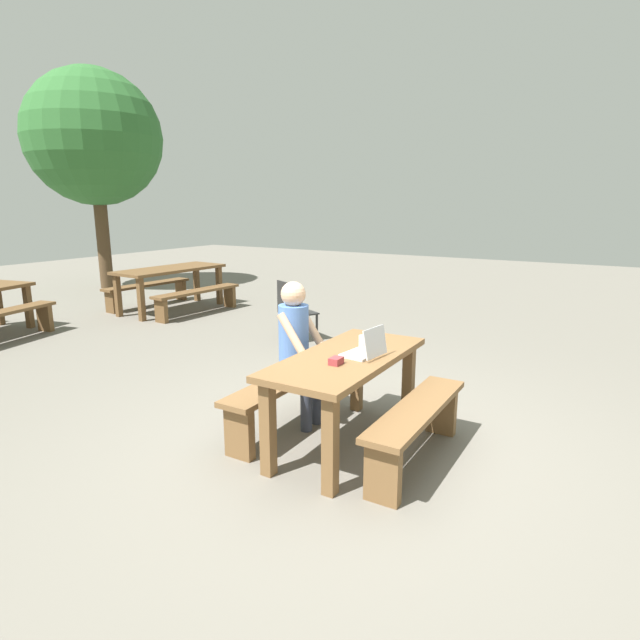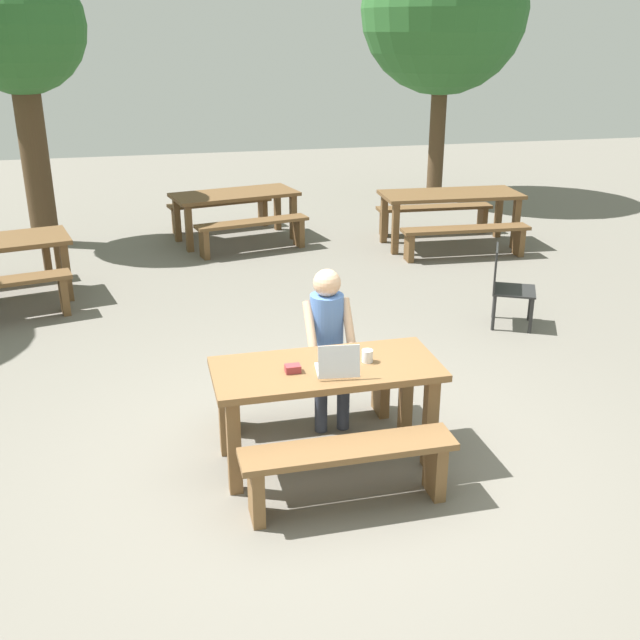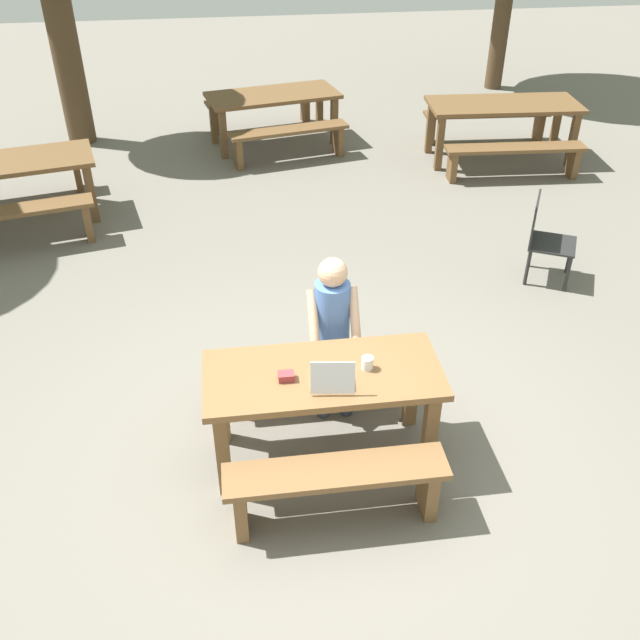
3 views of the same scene
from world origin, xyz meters
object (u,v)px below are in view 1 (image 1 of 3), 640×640
object	(u,v)px
small_pouch	(336,361)
picnic_table_mid	(170,274)
tree_left	(94,139)
picnic_table_front	(346,371)
person_seated	(298,343)
laptop	(366,349)
coffee_mug	(363,341)
plastic_chair	(293,310)

from	to	relation	value
small_pouch	picnic_table_mid	size ratio (longest dim) A/B	0.05
tree_left	picnic_table_front	bearing A→B (deg)	-116.42
person_seated	tree_left	size ratio (longest dim) A/B	0.27
laptop	picnic_table_mid	world-z (taller)	laptop
small_pouch	coffee_mug	world-z (taller)	coffee_mug
picnic_table_front	person_seated	xyz separation A→B (m)	(0.15, 0.55, 0.11)
laptop	plastic_chair	distance (m)	3.41
coffee_mug	person_seated	xyz separation A→B (m)	(-0.15, 0.55, -0.06)
picnic_table_front	tree_left	distance (m)	9.86
small_pouch	plastic_chair	world-z (taller)	plastic_chair
small_pouch	picnic_table_front	bearing A→B (deg)	10.10
picnic_table_front	picnic_table_mid	world-z (taller)	picnic_table_mid
tree_left	coffee_mug	bearing A→B (deg)	-114.79
picnic_table_mid	plastic_chair	bearing A→B (deg)	-98.60
small_pouch	coffee_mug	xyz separation A→B (m)	(0.55, 0.05, 0.02)
picnic_table_front	small_pouch	size ratio (longest dim) A/B	15.22
coffee_mug	tree_left	size ratio (longest dim) A/B	0.02
tree_left	picnic_table_mid	bearing A→B (deg)	-108.21
small_pouch	person_seated	world-z (taller)	person_seated
laptop	small_pouch	world-z (taller)	laptop
tree_left	plastic_chair	bearing A→B (deg)	-105.21
coffee_mug	person_seated	bearing A→B (deg)	105.03
laptop	plastic_chair	world-z (taller)	laptop
coffee_mug	plastic_chair	bearing A→B (deg)	44.54
coffee_mug	plastic_chair	size ratio (longest dim) A/B	0.11
tree_left	small_pouch	bearing A→B (deg)	-117.64
small_pouch	tree_left	xyz separation A→B (m)	(4.47, 8.55, 2.51)
picnic_table_front	plastic_chair	bearing A→B (deg)	40.95
person_seated	picnic_table_mid	distance (m)	5.61
laptop	person_seated	xyz separation A→B (m)	(0.11, 0.70, -0.08)
picnic_table_mid	tree_left	distance (m)	4.29
coffee_mug	plastic_chair	xyz separation A→B (m)	(2.20, 2.17, -0.36)
plastic_chair	tree_left	world-z (taller)	tree_left
picnic_table_front	tree_left	bearing A→B (deg)	63.58
person_seated	tree_left	xyz separation A→B (m)	(4.07, 7.95, 2.55)
small_pouch	tree_left	world-z (taller)	tree_left
laptop	coffee_mug	world-z (taller)	laptop
picnic_table_mid	tree_left	size ratio (longest dim) A/B	0.43
plastic_chair	picnic_table_mid	bearing A→B (deg)	14.80
laptop	picnic_table_mid	distance (m)	6.27
laptop	tree_left	bearing A→B (deg)	-108.48
person_seated	tree_left	world-z (taller)	tree_left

